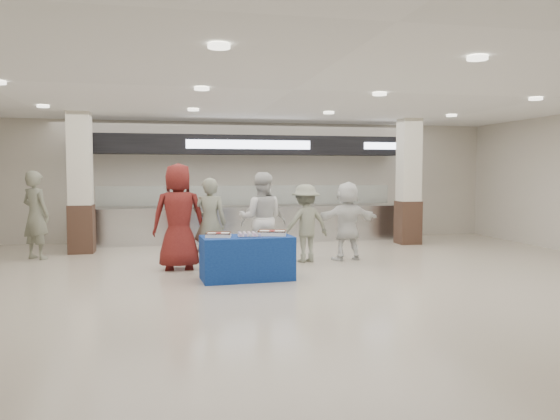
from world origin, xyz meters
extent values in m
plane|color=beige|center=(0.00, 0.00, 0.00)|extent=(14.00, 14.00, 0.00)
cube|color=silver|center=(0.00, 5.40, 0.45)|extent=(8.00, 0.80, 0.90)
cube|color=silver|center=(0.00, 5.40, 0.92)|extent=(8.00, 0.85, 0.04)
cube|color=white|center=(0.00, 5.10, 1.25)|extent=(7.60, 0.02, 0.50)
cube|color=black|center=(0.00, 5.40, 2.55)|extent=(8.40, 0.70, 0.50)
cube|color=silver|center=(0.00, 5.04, 2.55)|extent=(3.20, 0.03, 0.22)
cube|color=silver|center=(3.80, 5.04, 2.55)|extent=(1.40, 0.03, 0.18)
cube|color=#362118|center=(-4.00, 4.20, 0.55)|extent=(0.55, 0.55, 1.10)
cube|color=silver|center=(-4.00, 4.20, 2.15)|extent=(0.50, 0.50, 2.10)
cube|color=#362118|center=(4.00, 4.20, 0.55)|extent=(0.55, 0.55, 1.10)
cube|color=silver|center=(4.00, 4.20, 2.15)|extent=(0.50, 0.50, 2.10)
cube|color=navy|center=(-0.74, 0.38, 0.38)|extent=(1.60, 0.88, 0.75)
cube|color=white|center=(-1.22, 0.36, 0.78)|extent=(0.47, 0.39, 0.06)
cube|color=#4B2715|center=(-1.22, 0.36, 0.83)|extent=(0.47, 0.39, 0.02)
cylinder|color=#A2171D|center=(-1.22, 0.36, 0.82)|extent=(0.11, 0.11, 0.01)
cube|color=white|center=(-0.28, 0.43, 0.79)|extent=(0.56, 0.48, 0.07)
cube|color=#4B2715|center=(-0.28, 0.43, 0.84)|extent=(0.56, 0.48, 0.02)
cylinder|color=#A2171D|center=(-0.28, 0.43, 0.83)|extent=(0.13, 0.13, 0.01)
cube|color=#B2B2B7|center=(-0.69, 0.36, 0.76)|extent=(0.41, 0.32, 0.01)
imported|color=maroon|center=(-1.86, 1.59, 1.01)|extent=(0.99, 0.64, 2.02)
imported|color=slate|center=(-1.28, 1.57, 0.87)|extent=(0.70, 0.53, 1.74)
imported|color=silver|center=(-0.24, 1.82, 0.92)|extent=(1.02, 0.87, 1.84)
imported|color=silver|center=(-0.13, 2.18, 0.79)|extent=(0.95, 0.45, 1.58)
imported|color=slate|center=(0.71, 1.96, 0.80)|extent=(1.14, 0.81, 1.60)
imported|color=white|center=(1.62, 2.02, 0.83)|extent=(1.58, 0.69, 1.65)
imported|color=slate|center=(-4.81, 3.47, 0.94)|extent=(0.82, 0.77, 1.88)
camera|label=1|loc=(-2.04, -8.85, 1.85)|focal=35.00mm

